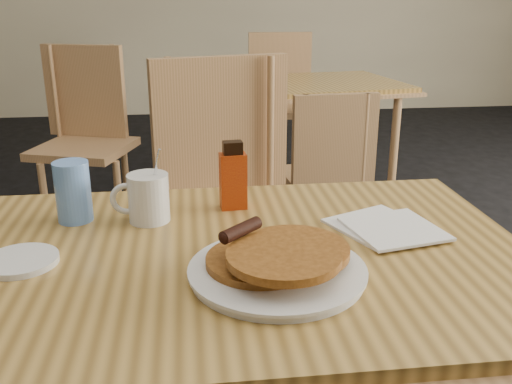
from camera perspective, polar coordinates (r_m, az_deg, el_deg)
main_table at (r=1.14m, az=-2.18°, el=-7.95°), size 1.21×0.82×0.75m
neighbor_table at (r=3.24m, az=4.68°, el=10.11°), size 1.21×0.91×0.75m
chair_main_far at (r=1.87m, az=-3.20°, el=0.35°), size 0.57×0.58×1.03m
chair_neighbor_far at (r=3.98m, az=2.59°, el=10.02°), size 0.45×0.45×0.96m
chair_neighbor_near at (r=2.59m, az=7.28°, el=2.73°), size 0.40×0.40×0.82m
chair_wall_extra at (r=3.11m, az=-16.76°, el=6.60°), size 0.55×0.56×0.97m
pancake_plate at (r=1.01m, az=2.19°, el=-7.22°), size 0.32×0.32×0.09m
coffee_mug at (r=1.27m, az=-10.83°, el=-0.50°), size 0.13×0.09×0.17m
syrup_bottle at (r=1.31m, az=-2.31°, el=1.44°), size 0.06×0.04×0.16m
napkin_stack at (r=1.24m, az=12.90°, el=-3.46°), size 0.24×0.26×0.01m
blue_tumbler at (r=1.30m, az=-17.83°, el=0.04°), size 0.08×0.08×0.13m
side_saucer at (r=1.15m, az=-22.48°, el=-6.38°), size 0.15×0.15×0.01m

